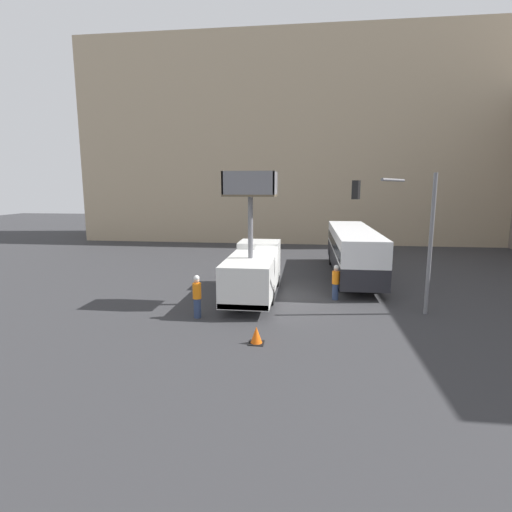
{
  "coord_description": "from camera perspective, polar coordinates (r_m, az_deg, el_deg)",
  "views": [
    {
      "loc": [
        1.47,
        -20.27,
        5.74
      ],
      "look_at": [
        -1.18,
        0.71,
        2.04
      ],
      "focal_mm": 28.0,
      "sensor_mm": 36.0,
      "label": 1
    }
  ],
  "objects": [
    {
      "name": "building_backdrop_far",
      "position": [
        45.26,
        5.51,
        15.6
      ],
      "size": [
        44.0,
        10.0,
        20.52
      ],
      "color": "tan",
      "rests_on": "ground_plane"
    },
    {
      "name": "road_worker_directing",
      "position": [
        20.82,
        11.31,
        -3.7
      ],
      "size": [
        0.38,
        0.38,
        1.82
      ],
      "rotation": [
        0.0,
        0.0,
        3.62
      ],
      "color": "navy",
      "rests_on": "ground_plane"
    },
    {
      "name": "traffic_light_pole",
      "position": [
        19.46,
        20.26,
        5.01
      ],
      "size": [
        3.45,
        3.2,
        6.33
      ],
      "color": "slate",
      "rests_on": "ground_plane"
    },
    {
      "name": "utility_truck",
      "position": [
        20.68,
        -0.31,
        -1.77
      ],
      "size": [
        2.42,
        7.34,
        6.43
      ],
      "color": "silver",
      "rests_on": "ground_plane"
    },
    {
      "name": "traffic_cone_near_truck",
      "position": [
        15.02,
        0.05,
        -11.29
      ],
      "size": [
        0.57,
        0.57,
        0.65
      ],
      "color": "black",
      "rests_on": "ground_plane"
    },
    {
      "name": "city_bus",
      "position": [
        26.33,
        13.66,
        1.08
      ],
      "size": [
        2.5,
        11.93,
        3.06
      ],
      "rotation": [
        0.0,
        0.0,
        1.44
      ],
      "color": "#232328",
      "rests_on": "ground_plane"
    },
    {
      "name": "road_worker_near_truck",
      "position": [
        17.81,
        -8.42,
        -5.72
      ],
      "size": [
        0.38,
        0.38,
        1.92
      ],
      "rotation": [
        0.0,
        0.0,
        5.85
      ],
      "color": "navy",
      "rests_on": "ground_plane"
    },
    {
      "name": "ground_plane",
      "position": [
        21.11,
        2.96,
        -5.87
      ],
      "size": [
        120.0,
        120.0,
        0.0
      ],
      "primitive_type": "plane",
      "color": "#333335"
    }
  ]
}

